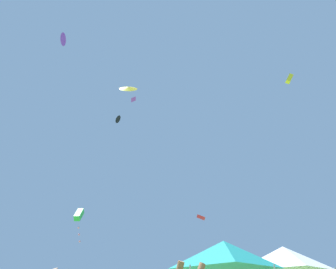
% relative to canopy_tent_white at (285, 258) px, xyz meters
% --- Properties ---
extents(canopy_tent_white, '(3.59, 3.59, 3.84)m').
position_rel_canopy_tent_white_xyz_m(canopy_tent_white, '(0.00, 0.00, 0.00)').
color(canopy_tent_white, '#9E9EA3').
rests_on(canopy_tent_white, ground).
extents(canopy_tent_teal, '(3.37, 3.37, 3.60)m').
position_rel_canopy_tent_white_xyz_m(canopy_tent_teal, '(-3.55, -3.25, -0.21)').
color(canopy_tent_teal, '#9E9EA3').
rests_on(canopy_tent_teal, ground).
extents(kite_black_delta, '(0.75, 1.18, 1.06)m').
position_rel_canopy_tent_white_xyz_m(kite_black_delta, '(-13.60, 15.57, 19.40)').
color(kite_black_delta, black).
extents(kite_yellow_box, '(0.75, 0.36, 0.93)m').
position_rel_canopy_tent_white_xyz_m(kite_yellow_box, '(4.21, 2.62, 14.43)').
color(kite_yellow_box, yellow).
extents(kite_purple_diamond, '(0.93, 0.94, 0.39)m').
position_rel_canopy_tent_white_xyz_m(kite_purple_diamond, '(-11.51, 14.86, 22.17)').
color(kite_purple_diamond, purple).
extents(kite_yellow_delta, '(1.66, 1.23, 1.36)m').
position_rel_canopy_tent_white_xyz_m(kite_yellow_delta, '(-9.59, 2.52, 13.82)').
color(kite_yellow_delta, yellow).
extents(kite_green_box, '(0.84, 1.36, 3.25)m').
position_rel_canopy_tent_white_xyz_m(kite_green_box, '(-15.13, 10.90, 5.17)').
color(kite_green_box, green).
extents(kite_red_box, '(1.10, 0.83, 0.77)m').
position_rel_canopy_tent_white_xyz_m(kite_red_box, '(-2.77, 19.51, 7.01)').
color(kite_red_box, red).
extents(kite_purple_delta, '(1.51, 1.63, 1.34)m').
position_rel_canopy_tent_white_xyz_m(kite_purple_delta, '(-17.56, 4.45, 22.49)').
color(kite_purple_delta, purple).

